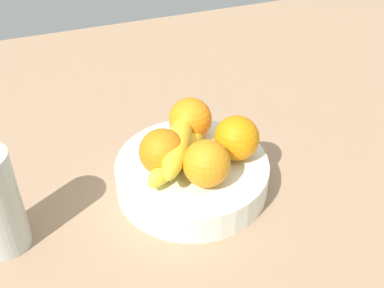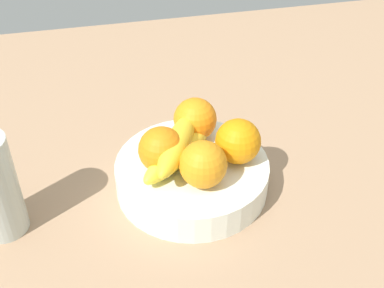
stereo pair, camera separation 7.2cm
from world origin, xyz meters
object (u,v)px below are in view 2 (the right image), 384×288
orange_front_right (195,119)px  orange_back_left (203,164)px  orange_front_left (237,140)px  fruit_bowl (192,175)px  banana_bunch (179,149)px  orange_center (162,150)px

orange_front_right → orange_back_left: 12.15cm
orange_front_left → fruit_bowl: bearing=177.0°
orange_front_right → banana_bunch: orange_front_right is taller
orange_front_left → orange_front_right: same height
orange_front_right → fruit_bowl: bearing=-107.2°
orange_center → orange_back_left: same height
orange_back_left → banana_bunch: size_ratio=0.45×
orange_front_left → banana_bunch: orange_front_left is taller
fruit_bowl → orange_front_right: bearing=72.8°
orange_back_left → banana_bunch: bearing=116.7°
orange_front_left → orange_center: (-12.53, 0.37, 0.00)cm
fruit_bowl → orange_back_left: 8.19cm
fruit_bowl → orange_front_left: bearing=-3.0°
orange_center → fruit_bowl: bearing=0.2°
orange_front_right → orange_back_left: same height
fruit_bowl → orange_back_left: (0.59, -5.06, 6.41)cm
orange_front_left → orange_back_left: (-6.94, -4.66, 0.00)cm
orange_front_right → orange_back_left: size_ratio=1.00×
orange_back_left → fruit_bowl: bearing=96.7°
banana_bunch → orange_back_left: bearing=-63.3°
fruit_bowl → orange_front_right: size_ratio=3.41×
fruit_bowl → orange_back_left: bearing=-83.3°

